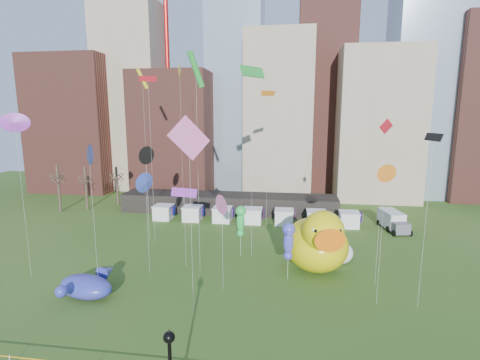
# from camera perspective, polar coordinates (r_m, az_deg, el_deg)

# --- Properties ---
(skyline) EXTENTS (101.00, 23.00, 68.00)m
(skyline) POSITION_cam_1_polar(r_m,az_deg,el_deg) (81.05, 4.96, 13.24)
(skyline) COLOR brown
(skyline) RESTS_ON ground
(pavilion) EXTENTS (38.00, 6.00, 3.20)m
(pavilion) POSITION_cam_1_polar(r_m,az_deg,el_deg) (64.58, -1.82, -3.69)
(pavilion) COLOR black
(pavilion) RESTS_ON ground
(vendor_tents) EXTENTS (33.24, 2.80, 2.40)m
(vendor_tents) POSITION_cam_1_polar(r_m,az_deg,el_deg) (58.30, 2.06, -5.74)
(vendor_tents) COLOR white
(vendor_tents) RESTS_ON ground
(bare_trees) EXTENTS (8.44, 6.44, 8.50)m
(bare_trees) POSITION_cam_1_polar(r_m,az_deg,el_deg) (71.93, -23.05, -1.11)
(bare_trees) COLOR #382B21
(bare_trees) RESTS_ON ground
(big_duck) EXTENTS (8.56, 10.35, 7.45)m
(big_duck) POSITION_cam_1_polar(r_m,az_deg,el_deg) (41.12, 12.10, -9.50)
(big_duck) COLOR yellow
(big_duck) RESTS_ON ground
(small_duck) EXTENTS (4.16, 4.54, 3.17)m
(small_duck) POSITION_cam_1_polar(r_m,az_deg,el_deg) (44.35, 15.43, -10.87)
(small_duck) COLOR white
(small_duck) RESTS_ON ground
(seahorse_green) EXTENTS (1.73, 1.91, 6.40)m
(seahorse_green) POSITION_cam_1_polar(r_m,az_deg,el_deg) (43.84, 0.07, -6.14)
(seahorse_green) COLOR silver
(seahorse_green) RESTS_ON ground
(seahorse_purple) EXTENTS (1.37, 1.72, 6.20)m
(seahorse_purple) POSITION_cam_1_polar(r_m,az_deg,el_deg) (38.18, 7.68, -9.14)
(seahorse_purple) COLOR silver
(seahorse_purple) RESTS_ON ground
(whale_inflatable) EXTENTS (6.11, 7.21, 2.47)m
(whale_inflatable) POSITION_cam_1_polar(r_m,az_deg,el_deg) (38.72, -22.97, -15.06)
(whale_inflatable) COLOR #403CA4
(whale_inflatable) RESTS_ON ground
(box_truck) EXTENTS (3.52, 6.76, 2.74)m
(box_truck) POSITION_cam_1_polar(r_m,az_deg,el_deg) (59.62, 22.98, -5.90)
(box_truck) COLOR silver
(box_truck) RESTS_ON ground
(kite_0) EXTENTS (1.92, 1.61, 22.00)m
(kite_0) POSITION_cam_1_polar(r_m,az_deg,el_deg) (48.83, -14.32, 14.85)
(kite_0) COLOR silver
(kite_0) RESTS_ON ground
(kite_1) EXTENTS (2.93, 2.20, 17.15)m
(kite_1) POSITION_cam_1_polar(r_m,az_deg,el_deg) (29.19, -8.05, 6.28)
(kite_1) COLOR silver
(kite_1) RESTS_ON ground
(kite_2) EXTENTS (0.80, 2.15, 15.67)m
(kite_2) POSITION_cam_1_polar(r_m,az_deg,el_deg) (34.20, 28.25, 5.70)
(kite_2) COLOR silver
(kite_2) RESTS_ON ground
(kite_3) EXTENTS (1.68, 2.09, 23.50)m
(kite_3) POSITION_cam_1_polar(r_m,az_deg,el_deg) (38.46, -6.99, 16.91)
(kite_3) COLOR silver
(kite_3) RESTS_ON ground
(kite_4) EXTENTS (1.72, 1.43, 23.98)m
(kite_4) POSITION_cam_1_polar(r_m,az_deg,el_deg) (57.82, -15.17, 15.12)
(kite_4) COLOR silver
(kite_4) RESTS_ON ground
(kite_5) EXTENTS (0.66, 2.10, 11.19)m
(kite_5) POSITION_cam_1_polar(r_m,az_deg,el_deg) (39.12, -14.71, -0.43)
(kite_5) COLOR silver
(kite_5) RESTS_ON ground
(kite_6) EXTENTS (1.39, 1.06, 13.02)m
(kite_6) POSITION_cam_1_polar(r_m,az_deg,el_deg) (33.29, 22.04, 0.93)
(kite_6) COLOR silver
(kite_6) RESTS_ON ground
(kite_7) EXTENTS (1.88, 0.90, 17.37)m
(kite_7) POSITION_cam_1_polar(r_m,az_deg,el_deg) (42.60, -32.07, 7.66)
(kite_7) COLOR silver
(kite_7) RESTS_ON ground
(kite_8) EXTENTS (0.99, 1.17, 16.83)m
(kite_8) POSITION_cam_1_polar(r_m,az_deg,el_deg) (37.17, 21.99, 6.49)
(kite_8) COLOR silver
(kite_8) RESTS_ON ground
(kite_9) EXTENTS (1.23, 1.69, 9.70)m
(kite_9) POSITION_cam_1_polar(r_m,az_deg,el_deg) (34.36, -2.82, -3.92)
(kite_9) COLOR silver
(kite_9) RESTS_ON ground
(kite_10) EXTENTS (0.77, 2.42, 13.07)m
(kite_10) POSITION_cam_1_polar(r_m,az_deg,el_deg) (49.64, -14.68, 3.78)
(kite_10) COLOR silver
(kite_10) RESTS_ON ground
(kite_11) EXTENTS (2.59, 3.72, 22.56)m
(kite_11) POSITION_cam_1_polar(r_m,az_deg,el_deg) (42.41, 2.00, 16.60)
(kite_11) COLOR silver
(kite_11) RESTS_ON ground
(kite_12) EXTENTS (0.39, 2.44, 24.78)m
(kite_12) POSITION_cam_1_polar(r_m,az_deg,el_deg) (55.70, -9.50, 15.94)
(kite_12) COLOR silver
(kite_12) RESTS_ON ground
(kite_13) EXTENTS (0.84, 1.85, 14.56)m
(kite_13) POSITION_cam_1_polar(r_m,az_deg,el_deg) (35.23, -22.76, 3.65)
(kite_13) COLOR silver
(kite_13) RESTS_ON ground
(kite_14) EXTENTS (1.97, 1.99, 20.61)m
(kite_14) POSITION_cam_1_polar(r_m,az_deg,el_deg) (53.64, 4.46, 13.26)
(kite_14) COLOR silver
(kite_14) RESTS_ON ground
(kite_15) EXTENTS (3.17, 1.12, 9.17)m
(kite_15) POSITION_cam_1_polar(r_m,az_deg,el_deg) (40.34, -8.83, -2.03)
(kite_15) COLOR silver
(kite_15) RESTS_ON ground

